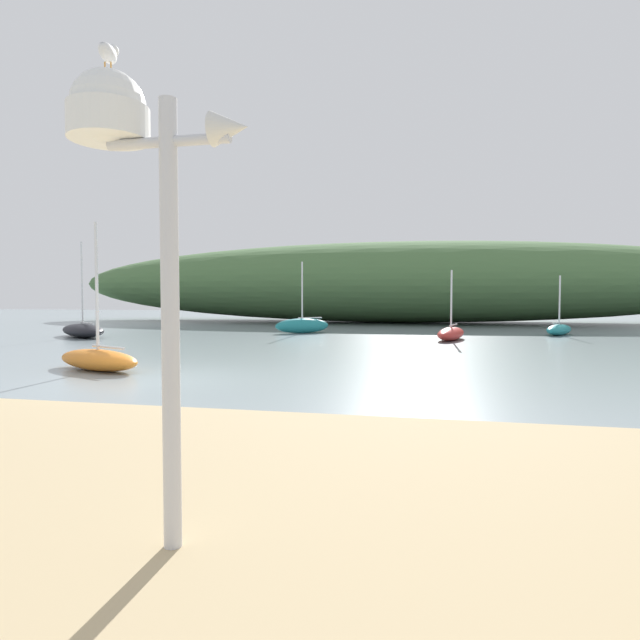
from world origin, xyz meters
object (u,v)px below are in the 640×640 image
sailboat_far_right (98,359)px  sailboat_inner_mooring (559,329)px  sailboat_east_reach (302,325)px  mast_structure (127,153)px  sailboat_near_shore (83,330)px  seagull_on_radar (109,52)px  sailboat_off_point (451,333)px

sailboat_far_right → sailboat_inner_mooring: (14.52, 15.87, -0.00)m
sailboat_east_reach → sailboat_inner_mooring: bearing=5.9°
mast_structure → sailboat_near_shore: sailboat_near_shore is taller
sailboat_far_right → sailboat_near_shore: (-7.69, 9.83, 0.04)m
seagull_on_radar → sailboat_inner_mooring: seagull_on_radar is taller
sailboat_inner_mooring → sailboat_off_point: sailboat_off_point is taller
sailboat_far_right → sailboat_off_point: sailboat_far_right is taller
seagull_on_radar → sailboat_inner_mooring: (8.27, 24.59, -3.21)m
sailboat_east_reach → sailboat_off_point: sailboat_east_reach is taller
seagull_on_radar → sailboat_east_reach: 23.90m
sailboat_east_reach → sailboat_far_right: bearing=-96.9°
sailboat_inner_mooring → sailboat_near_shore: bearing=-164.8°
sailboat_off_point → mast_structure: bearing=-97.8°
seagull_on_radar → sailboat_inner_mooring: size_ratio=0.10×
sailboat_far_right → mast_structure: bearing=-53.8°
sailboat_off_point → seagull_on_radar: bearing=-98.2°
sailboat_east_reach → sailboat_far_right: (-1.77, -14.55, -0.12)m
sailboat_far_right → sailboat_off_point: (9.19, 11.63, 0.01)m
mast_structure → sailboat_near_shore: bearing=127.2°
sailboat_near_shore → sailboat_east_reach: bearing=26.6°
seagull_on_radar → sailboat_off_point: (2.94, 20.35, -3.20)m
sailboat_east_reach → sailboat_near_shore: sailboat_near_shore is taller
sailboat_east_reach → sailboat_off_point: size_ratio=1.09×
mast_structure → sailboat_near_shore: (-14.07, 18.56, -2.50)m
mast_structure → sailboat_off_point: (2.80, 20.36, -2.53)m
mast_structure → sailboat_off_point: 20.71m
sailboat_inner_mooring → sailboat_off_point: (-5.33, -4.24, 0.01)m
mast_structure → seagull_on_radar: 0.68m
seagull_on_radar → sailboat_east_reach: sailboat_east_reach is taller
sailboat_near_shore → sailboat_far_right: bearing=-52.0°
sailboat_inner_mooring → sailboat_off_point: bearing=-141.5°
seagull_on_radar → sailboat_near_shore: 23.41m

